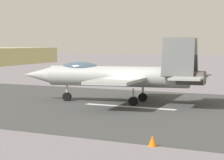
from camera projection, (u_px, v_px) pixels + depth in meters
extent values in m
plane|color=slate|center=(122.00, 106.00, 40.03)|extent=(400.00, 400.00, 0.00)
cube|color=#3E3F3F|center=(122.00, 106.00, 40.03)|extent=(240.00, 26.00, 0.02)
cube|color=white|center=(129.00, 107.00, 39.72)|extent=(8.00, 0.70, 0.00)
cylinder|color=#A3A6A5|center=(118.00, 76.00, 42.32)|extent=(12.25, 4.21, 1.73)
cone|color=#A3A6A5|center=(38.00, 75.00, 44.56)|extent=(3.05, 2.02, 1.47)
ellipsoid|color=#3F5160|center=(80.00, 68.00, 43.30)|extent=(3.75, 1.82, 1.10)
cylinder|color=#47423D|center=(190.00, 78.00, 39.93)|extent=(2.38, 1.53, 1.10)
cylinder|color=#47423D|center=(192.00, 77.00, 40.97)|extent=(2.38, 1.53, 1.10)
cube|color=#A3A6A5|center=(116.00, 81.00, 38.38)|extent=(4.56, 6.52, 0.24)
cube|color=#A3A6A5|center=(140.00, 75.00, 45.68)|extent=(4.56, 6.52, 0.24)
cube|color=#A3A6A5|center=(187.00, 79.00, 38.16)|extent=(2.93, 3.24, 0.16)
cube|color=#A3A6A5|center=(195.00, 75.00, 42.73)|extent=(2.93, 3.24, 0.16)
cube|color=#525455|center=(178.00, 57.00, 39.75)|extent=(2.74, 1.46, 3.14)
cube|color=#525455|center=(182.00, 57.00, 41.47)|extent=(2.74, 1.46, 3.14)
cylinder|color=silver|center=(67.00, 93.00, 43.83)|extent=(0.18, 0.18, 1.40)
cylinder|color=black|center=(67.00, 97.00, 43.86)|extent=(0.81, 0.45, 0.76)
cylinder|color=silver|center=(133.00, 97.00, 40.37)|extent=(0.18, 0.18, 1.40)
cylinder|color=black|center=(133.00, 101.00, 40.39)|extent=(0.81, 0.45, 0.76)
cylinder|color=silver|center=(143.00, 94.00, 43.41)|extent=(0.18, 0.18, 1.40)
cylinder|color=black|center=(143.00, 97.00, 43.44)|extent=(0.81, 0.45, 0.76)
cone|color=orange|center=(153.00, 141.00, 24.33)|extent=(0.44, 0.44, 0.55)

